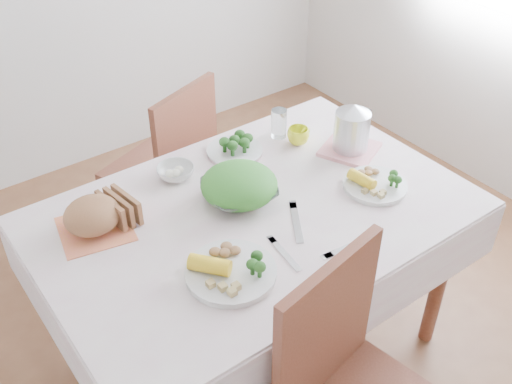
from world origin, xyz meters
TOP-DOWN VIEW (x-y plane):
  - floor at (0.00, 0.00)m, footprint 3.60×3.60m
  - dining_table at (0.00, 0.00)m, footprint 1.40×0.90m
  - tablecloth at (0.00, 0.00)m, footprint 1.50×1.00m
  - chair_far at (0.04, 0.83)m, footprint 0.54×0.54m
  - salad_bowl at (-0.01, 0.08)m, footprint 0.31×0.31m
  - dinner_plate_left at (-0.25, -0.22)m, footprint 0.36×0.36m
  - dinner_plate_right at (0.44, -0.16)m, footprint 0.29×0.29m
  - broccoli_plate at (0.15, 0.34)m, footprint 0.29×0.29m
  - napkin at (-0.50, 0.24)m, footprint 0.28×0.28m
  - bread_loaf at (-0.50, 0.24)m, footprint 0.22×0.21m
  - fruit_bowl at (-0.12, 0.34)m, footprint 0.19×0.19m
  - yellow_mug at (0.40, 0.25)m, footprint 0.10×0.10m
  - glass_tumbler at (0.37, 0.34)m, footprint 0.08×0.08m
  - pink_tray at (0.53, 0.08)m, footprint 0.27×0.27m
  - electric_kettle at (0.53, 0.08)m, footprint 0.14×0.14m
  - fork_left at (-0.06, -0.24)m, footprint 0.04×0.18m
  - fork_right at (0.07, -0.14)m, footprint 0.14×0.20m
  - knife at (0.13, -0.34)m, footprint 0.20×0.04m

SIDE VIEW (x-z plane):
  - floor at x=0.00m, z-range 0.00..0.00m
  - dining_table at x=0.00m, z-range 0.00..0.75m
  - chair_far at x=0.04m, z-range 0.00..0.93m
  - tablecloth at x=0.00m, z-range 0.75..0.76m
  - napkin at x=-0.50m, z-range 0.76..0.77m
  - fork_left at x=-0.06m, z-range 0.76..0.77m
  - fork_right at x=0.07m, z-range 0.76..0.77m
  - knife at x=0.13m, z-range 0.76..0.77m
  - pink_tray at x=0.53m, z-range 0.76..0.78m
  - broccoli_plate at x=0.15m, z-range 0.76..0.78m
  - dinner_plate_left at x=-0.25m, z-range 0.76..0.78m
  - dinner_plate_right at x=0.44m, z-range 0.76..0.78m
  - fruit_bowl at x=-0.12m, z-range 0.76..0.81m
  - salad_bowl at x=-0.01m, z-range 0.76..0.83m
  - yellow_mug at x=0.40m, z-range 0.76..0.83m
  - bread_loaf at x=-0.50m, z-range 0.76..0.88m
  - glass_tumbler at x=0.37m, z-range 0.77..0.89m
  - electric_kettle at x=0.53m, z-range 0.79..0.98m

